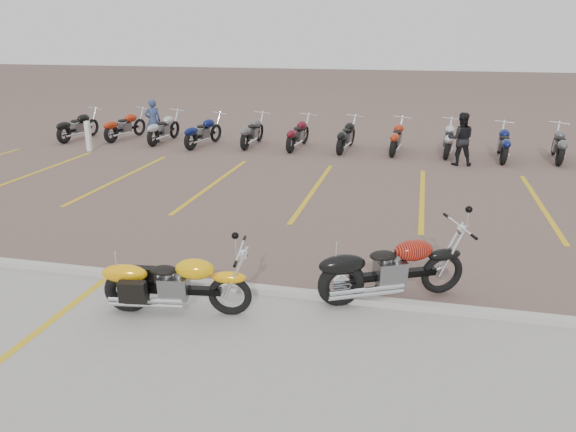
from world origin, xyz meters
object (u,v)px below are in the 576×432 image
yellow_cruiser (174,285)px  bollard (88,136)px  person_b (461,139)px  person_a (153,121)px  flame_cruiser (388,271)px

yellow_cruiser → bollard: bollard is taller
person_b → person_a: bearing=-9.7°
person_a → person_b: (10.57, -1.17, 0.01)m
flame_cruiser → person_a: person_a is taller
yellow_cruiser → person_a: 13.33m
yellow_cruiser → flame_cruiser: 3.14m
yellow_cruiser → flame_cruiser: bearing=12.7°
bollard → person_b: bearing=3.3°
flame_cruiser → person_a: 14.03m
flame_cruiser → bollard: size_ratio=2.13×
person_a → flame_cruiser: bearing=97.3°
yellow_cruiser → person_b: person_b is taller
flame_cruiser → person_a: bearing=103.5°
yellow_cruiser → bollard: (-7.57, 9.96, 0.06)m
yellow_cruiser → person_b: (4.45, 10.67, 0.35)m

